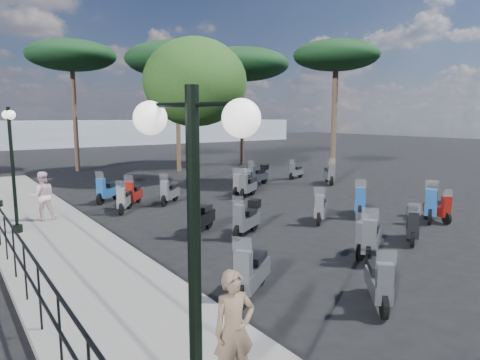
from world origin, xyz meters
TOP-DOWN VIEW (x-y plane):
  - ground at (0.00, 0.00)m, footprint 120.00×120.00m
  - sidewalk at (-6.50, 3.00)m, footprint 3.00×30.00m
  - railing at (-7.80, 2.80)m, footprint 0.04×26.04m
  - lamp_post_0 at (-7.46, -6.43)m, footprint 0.54×1.00m
  - lamp_post_1 at (-7.23, 4.65)m, footprint 0.29×1.07m
  - woman at (-6.10, -4.93)m, footprint 0.61×0.46m
  - pedestrian_far at (-6.30, 5.84)m, footprint 0.83×0.68m
  - scooter_1 at (-4.13, -2.65)m, footprint 1.46×1.10m
  - scooter_2 at (-2.44, -4.33)m, footprint 1.14×1.22m
  - scooter_3 at (-1.63, 0.96)m, footprint 1.48×0.97m
  - scooter_4 at (-3.50, 6.09)m, footprint 0.93×1.40m
  - scooter_5 at (-3.40, 8.23)m, footprint 1.35×1.20m
  - scooter_8 at (-0.22, -2.32)m, footprint 1.46×0.71m
  - scooter_9 at (-2.66, 1.88)m, footprint 1.46×1.19m
  - scooter_10 at (-1.47, 6.49)m, footprint 1.28×1.16m
  - scooter_11 at (-2.79, 6.96)m, footprint 1.12×1.35m
  - scooter_13 at (-0.34, -2.51)m, footprint 1.53×1.08m
  - scooter_14 at (1.81, -2.24)m, footprint 1.33×1.01m
  - scooter_15 at (1.34, 0.86)m, footprint 1.30×1.08m
  - scooter_16 at (1.96, 5.83)m, footprint 1.48×1.04m
  - scooter_17 at (2.14, 6.48)m, footprint 1.47×0.92m
  - scooter_21 at (3.20, 0.71)m, footprint 1.45×1.16m
  - scooter_22 at (2.69, 6.57)m, footprint 1.28×0.94m
  - scooter_23 at (4.38, 8.24)m, footprint 1.63×0.76m
  - scooter_26 at (4.72, -1.32)m, footprint 0.81×1.36m
  - scooter_27 at (4.62, -1.13)m, footprint 1.69×1.10m
  - scooter_28 at (7.67, 6.39)m, footprint 1.15×1.48m
  - scooter_29 at (7.46, 8.74)m, footprint 1.43×0.68m
  - broadleaf_tree at (2.56, 11.42)m, footprint 5.53×5.53m
  - pine_0 at (3.60, 15.56)m, footprint 6.39×6.39m
  - pine_1 at (9.17, 16.38)m, footprint 6.65×6.65m
  - pine_2 at (-1.68, 19.51)m, footprint 5.47×5.47m
  - pine_3 at (7.78, 6.29)m, footprint 4.33×4.33m
  - distant_hills at (0.00, 45.00)m, footprint 70.00×8.00m

SIDE VIEW (x-z plane):
  - ground at x=0.00m, z-range 0.00..0.00m
  - sidewalk at x=-6.50m, z-range 0.00..0.15m
  - scooter_29 at x=7.46m, z-range -0.18..1.00m
  - scooter_26 at x=4.72m, z-range -0.18..1.00m
  - scooter_22 at x=2.69m, z-range -0.18..1.01m
  - scooter_8 at x=-0.22m, z-range -0.18..1.02m
  - scooter_2 at x=-2.44m, z-range -0.19..1.06m
  - scooter_4 at x=-3.50m, z-range -0.19..1.07m
  - scooter_15 at x=1.34m, z-range -0.19..1.08m
  - scooter_10 at x=-1.47m, z-range -0.20..1.10m
  - scooter_11 at x=-2.79m, z-range -0.20..1.11m
  - scooter_14 at x=1.81m, z-range -0.15..1.07m
  - scooter_16 at x=1.96m, z-range -0.21..1.15m
  - scooter_5 at x=-3.40m, z-range -0.21..1.15m
  - scooter_1 at x=-4.13m, z-range -0.21..1.16m
  - scooter_17 at x=2.14m, z-range -0.16..1.11m
  - scooter_21 at x=3.20m, z-range -0.21..1.18m
  - scooter_13 at x=-0.34m, z-range -0.21..1.19m
  - scooter_28 at x=7.67m, z-range -0.22..1.19m
  - scooter_3 at x=-1.63m, z-range -0.16..1.14m
  - scooter_9 at x=-2.66m, z-range -0.22..1.20m
  - scooter_23 at x=4.38m, z-range -0.16..1.17m
  - scooter_27 at x=4.62m, z-range -0.18..1.30m
  - railing at x=-7.80m, z-range 0.35..1.45m
  - woman at x=-6.10m, z-range 0.15..1.65m
  - pedestrian_far at x=-6.30m, z-range 0.15..1.75m
  - distant_hills at x=0.00m, z-range 0.00..3.00m
  - lamp_post_0 at x=-7.46m, z-range 0.40..3.97m
  - lamp_post_1 at x=-7.23m, z-range 0.41..4.03m
  - broadleaf_tree at x=2.56m, z-range 1.47..9.12m
  - pine_3 at x=7.78m, z-range 2.83..10.12m
  - pine_0 at x=3.60m, z-range 2.91..11.01m
  - pine_1 at x=9.17m, z-range 2.97..11.29m
  - pine_2 at x=-1.68m, z-range 3.12..11.35m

